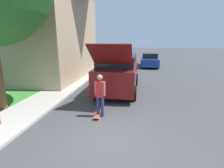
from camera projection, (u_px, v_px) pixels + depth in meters
ground_plane at (106, 137)px, 5.37m from camera, size 120.00×120.00×0.00m
lawn at (12, 81)px, 12.36m from camera, size 10.00×80.00×0.08m
sidewalk at (71, 83)px, 11.66m from camera, size 1.80×80.00×0.10m
house at (22, 15)px, 13.02m from camera, size 10.05×8.65×8.77m
suv_parked at (118, 72)px, 9.88m from camera, size 2.18×5.47×2.75m
car_down_street at (150, 60)px, 18.91m from camera, size 1.88×4.29×1.49m
skateboarder at (100, 94)px, 6.55m from camera, size 0.41×0.22×1.65m
skateboard at (98, 114)px, 6.77m from camera, size 0.22×0.83×0.10m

